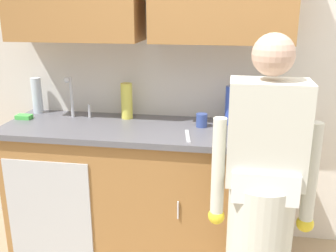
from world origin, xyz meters
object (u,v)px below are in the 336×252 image
Objects in this scene: bottle_water_short at (127,101)px; bottle_cleaner_spray at (230,105)px; bottle_dish_liquid at (37,95)px; sponge at (24,117)px; knife_on_counter at (188,136)px; bottle_soap at (275,108)px; cup_by_sink at (202,120)px; person_at_sink at (261,215)px; sink at (71,124)px; bottle_water_tall at (261,105)px.

bottle_cleaner_spray is at bearing -1.88° from bottle_water_short.
bottle_dish_liquid reaches higher than sponge.
bottle_water_short is 1.08× the size of knife_on_counter.
bottle_soap is 0.68m from knife_on_counter.
bottle_water_short is at bearing -178.75° from bottle_soap.
bottle_soap is 0.52m from cup_by_sink.
sponge is (-1.30, -0.02, -0.03)m from cup_by_sink.
sponge is (-1.48, -0.12, -0.12)m from bottle_cleaner_spray.
cup_by_sink reaches higher than sponge.
bottle_cleaner_spray is (-0.19, 0.78, 0.38)m from person_at_sink.
bottle_soap is at bearing 5.23° from sponge.
bottle_water_short is (0.37, 0.17, 0.14)m from sink.
bottle_water_short is (0.72, -0.04, -0.01)m from bottle_dish_liquid.
bottle_water_short reaches higher than sponge.
bottle_dish_liquid is at bearing 62.88° from knife_on_counter.
person_at_sink reaches higher than sink.
bottle_water_tall is at bearing 17.63° from cup_by_sink.
bottle_soap is (1.42, 0.20, 0.13)m from sink.
sponge is at bearing 175.00° from sink.
cup_by_sink is (-0.37, 0.69, 0.29)m from person_at_sink.
knife_on_counter is (-0.57, -0.36, -0.11)m from bottle_soap.
bottle_cleaner_spray is at bearing -171.29° from bottle_soap.
bottle_water_tall reaches higher than cup_by_sink.
bottle_water_tall reaches higher than knife_on_counter.
cup_by_sink is (1.28, -0.16, -0.09)m from bottle_dish_liquid.
bottle_soap is 1.77m from bottle_dish_liquid.
knife_on_counter is 1.24m from sponge.
bottle_cleaner_spray is 2.93× the size of cup_by_sink.
person_at_sink is at bearing -91.72° from bottle_water_tall.
bottle_soap is at bearing 1.25° from bottle_water_short.
bottle_water_tall is 1.02× the size of bottle_dish_liquid.
bottle_water_tall reaches higher than bottle_soap.
cup_by_sink is 0.38× the size of knife_on_counter.
bottle_water_short reaches higher than bottle_soap.
bottle_cleaner_spray is 0.97× the size of bottle_water_tall.
bottle_water_tall is at bearing 0.46° from bottle_water_short.
sponge is at bearing -96.77° from bottle_dish_liquid.
bottle_soap is at bearing -0.52° from bottle_dish_liquid.
person_at_sink is at bearing -61.55° from cup_by_sink.
bottle_dish_liquid reaches higher than knife_on_counter.
sponge is (-0.74, -0.14, -0.11)m from bottle_water_short.
sink is 4.55× the size of sponge.
bottle_water_short reaches higher than knife_on_counter.
sink is 0.37m from sponge.
person_at_sink is 6.90× the size of bottle_soap.
bottle_dish_liquid is 0.22m from sponge.
person_at_sink is at bearing -26.03° from sink.
sink reaches higher than cup_by_sink.
knife_on_counter is (1.21, -0.38, -0.13)m from bottle_dish_liquid.
bottle_water_tall is (0.02, 0.82, 0.39)m from person_at_sink.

